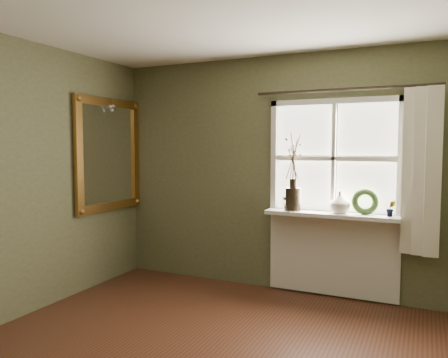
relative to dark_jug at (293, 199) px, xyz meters
name	(u,v)px	position (x,y,z in m)	size (l,w,h in m)	color
wall_back	(285,174)	(-0.15, 0.18, 0.26)	(4.00, 0.10, 2.60)	brown
window_frame	(334,158)	(0.40, 0.11, 0.44)	(1.36, 0.06, 1.24)	silver
window_sill	(331,215)	(0.40, 0.00, -0.14)	(1.36, 0.26, 0.04)	silver
window_apron	(332,254)	(0.40, 0.11, -0.58)	(1.36, 0.04, 0.88)	silver
dark_jug	(293,199)	(0.00, 0.00, 0.00)	(0.17, 0.17, 0.24)	black
cream_vase	(340,203)	(0.49, 0.00, -0.01)	(0.21, 0.21, 0.22)	beige
wreath	(365,205)	(0.73, 0.04, -0.02)	(0.26, 0.26, 0.06)	#2F4920
potted_plant_left	(286,203)	(-0.08, 0.00, -0.04)	(0.08, 0.06, 0.16)	#2F4920
potted_plant_right	(391,209)	(0.98, 0.00, -0.04)	(0.09, 0.07, 0.16)	#2F4920
curtain	(421,172)	(1.24, 0.01, 0.32)	(0.36, 0.12, 1.59)	beige
curtain_rod	(344,89)	(0.50, 0.05, 1.14)	(0.03, 0.03, 1.84)	black
gilt_mirror	(109,154)	(-2.11, -0.42, 0.47)	(0.10, 1.10, 1.31)	white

